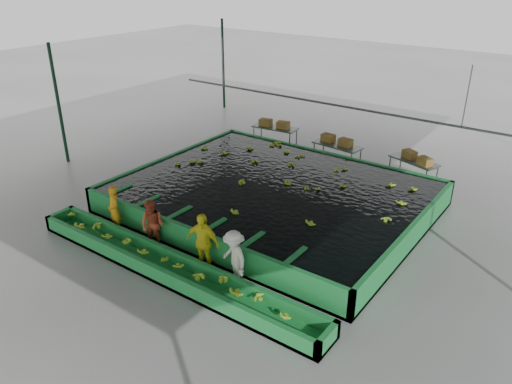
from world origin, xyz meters
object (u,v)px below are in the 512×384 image
Objects in this scene: flotation_tank at (273,196)px; packing_table_mid at (337,155)px; worker_b at (152,225)px; worker_c at (203,242)px; box_stack_right at (417,161)px; box_stack_left at (274,127)px; box_stack_mid at (336,143)px; packing_table_left at (275,136)px; sorting_trough at (169,268)px; worker_a at (114,209)px; packing_table_right at (413,170)px; worker_d at (234,258)px.

packing_table_mid reaches higher than flotation_tank.
worker_b is 0.76× the size of packing_table_mid.
box_stack_right is at bearing 64.89° from worker_c.
box_stack_mid is (3.39, -0.35, -0.00)m from box_stack_left.
worker_b is 9.91m from packing_table_left.
packing_table_mid is (-0.08, 10.01, 0.22)m from sorting_trough.
flotation_tank reaches higher than sorting_trough.
worker_a reaches higher than flotation_tank.
sorting_trough is 11.04m from box_stack_left.
worker_a reaches higher than box_stack_right.
packing_table_mid is at bearing 84.63° from worker_c.
worker_b is 1.10× the size of box_stack_mid.
worker_a is 0.80× the size of packing_table_right.
sorting_trough is 5.69× the size of worker_c.
box_stack_mid is (-0.16, 4.98, 0.49)m from flotation_tank.
box_stack_right reaches higher than sorting_trough.
worker_a reaches higher than box_stack_mid.
box_stack_left reaches higher than flotation_tank.
box_stack_mid is at bearing 92.37° from worker_a.
flotation_tank is 7.31× the size of box_stack_right.
worker_d is at bearing -9.38° from worker_c.
packing_table_mid is at bearing 91.77° from worker_a.
flotation_tank is 4.62m from worker_d.
worker_c reaches higher than flotation_tank.
worker_a is 11.38m from box_stack_right.
sorting_trough is 6.45× the size of worker_a.
worker_b is (-1.42, -4.30, 0.33)m from flotation_tank.
worker_d is (1.10, 0.00, -0.09)m from worker_c.
packing_table_left is (-0.37, 9.68, -0.30)m from worker_a.
flotation_tank is 6.96× the size of box_stack_left.
box_stack_right reaches higher than flotation_tank.
worker_b is at bearing -77.73° from packing_table_left.
worker_c is 1.28× the size of box_stack_right.
worker_d is 1.15× the size of box_stack_right.
box_stack_left is 1.05× the size of box_stack_right.
worker_b is 0.99× the size of worker_d.
worker_d is at bearing -78.84° from box_stack_mid.
box_stack_mid reaches higher than flotation_tank.
flotation_tank is 6.05m from packing_table_right.
worker_c reaches higher than worker_a.
sorting_trough is 3.29m from worker_a.
worker_c is at bearing -85.99° from packing_table_mid.
packing_table_right is at bearing 73.21° from sorting_trough.
packing_table_right reaches higher than sorting_trough.
worker_b is 1.09× the size of box_stack_left.
worker_b is at bearing -116.21° from box_stack_right.
worker_b reaches higher than packing_table_left.
worker_c is at bearing -104.97° from packing_table_right.
sorting_trough is 11.06m from packing_table_left.
worker_a reaches higher than packing_table_right.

